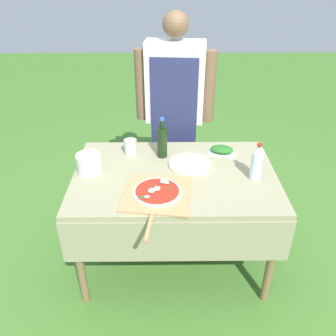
# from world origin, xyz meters

# --- Properties ---
(ground_plane) EXTENTS (12.00, 12.00, 0.00)m
(ground_plane) POSITION_xyz_m (0.00, 0.00, 0.00)
(ground_plane) COLOR #477A2D
(prep_table) EXTENTS (1.27, 0.86, 0.73)m
(prep_table) POSITION_xyz_m (0.00, 0.00, 0.63)
(prep_table) COLOR gray
(prep_table) RESTS_ON ground
(person_cook) EXTENTS (0.59, 0.23, 1.57)m
(person_cook) POSITION_xyz_m (0.02, 0.68, 0.93)
(person_cook) COLOR #333D56
(person_cook) RESTS_ON ground
(pizza_on_peel) EXTENTS (0.43, 0.61, 0.05)m
(pizza_on_peel) POSITION_xyz_m (-0.11, -0.23, 0.74)
(pizza_on_peel) COLOR tan
(pizza_on_peel) RESTS_ON prep_table
(oil_bottle) EXTENTS (0.07, 0.07, 0.28)m
(oil_bottle) POSITION_xyz_m (-0.08, 0.22, 0.84)
(oil_bottle) COLOR black
(oil_bottle) RESTS_ON prep_table
(water_bottle) EXTENTS (0.07, 0.07, 0.24)m
(water_bottle) POSITION_xyz_m (0.48, -0.06, 0.84)
(water_bottle) COLOR silver
(water_bottle) RESTS_ON prep_table
(herb_container) EXTENTS (0.21, 0.16, 0.05)m
(herb_container) POSITION_xyz_m (0.33, 0.26, 0.75)
(herb_container) COLOR silver
(herb_container) RESTS_ON prep_table
(mixing_tub) EXTENTS (0.15, 0.15, 0.12)m
(mixing_tub) POSITION_xyz_m (-0.53, 0.02, 0.79)
(mixing_tub) COLOR silver
(mixing_tub) RESTS_ON prep_table
(plate_stack) EXTENTS (0.28, 0.28, 0.02)m
(plate_stack) POSITION_xyz_m (0.10, 0.09, 0.74)
(plate_stack) COLOR beige
(plate_stack) RESTS_ON prep_table
(sauce_jar) EXTENTS (0.09, 0.09, 0.10)m
(sauce_jar) POSITION_xyz_m (-0.29, 0.25, 0.77)
(sauce_jar) COLOR silver
(sauce_jar) RESTS_ON prep_table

